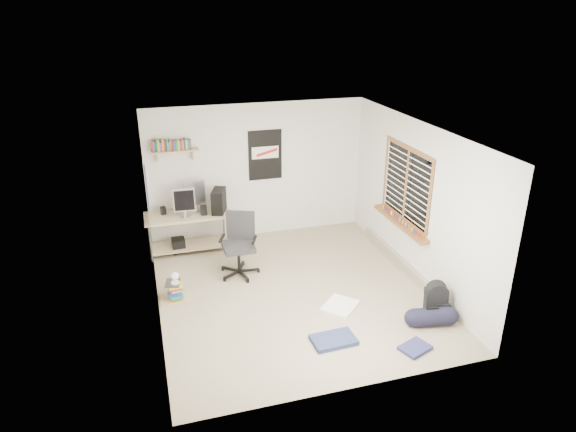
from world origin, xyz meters
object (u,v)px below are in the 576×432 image
object	(u,v)px
duffel_bag	(431,316)
desk	(189,231)
backpack	(436,303)
book_stack	(175,290)
office_chair	(238,247)

from	to	relation	value
duffel_bag	desk	bearing A→B (deg)	142.53
duffel_bag	backpack	bearing A→B (deg)	58.80
desk	book_stack	bearing A→B (deg)	-102.74
desk	office_chair	world-z (taller)	office_chair
book_stack	duffel_bag	bearing A→B (deg)	-27.06
desk	backpack	xyz separation A→B (m)	(3.10, -3.08, -0.16)
desk	backpack	size ratio (longest dim) A/B	3.56
office_chair	book_stack	world-z (taller)	office_chair
book_stack	desk	bearing A→B (deg)	75.93
office_chair	backpack	distance (m)	3.13
backpack	book_stack	bearing A→B (deg)	176.30
desk	duffel_bag	distance (m)	4.40
backpack	duffel_bag	world-z (taller)	backpack
backpack	desk	bearing A→B (deg)	154.58
backpack	duffel_bag	distance (m)	0.28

